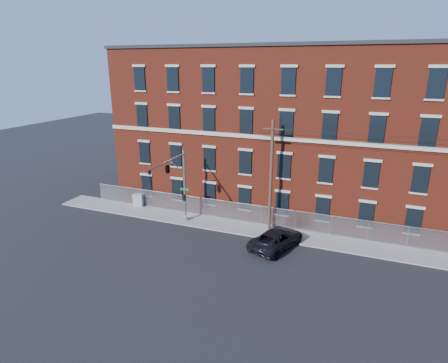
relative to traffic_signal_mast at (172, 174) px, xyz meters
The scene contains 8 objects.
ground 8.35m from the traffic_signal_mast, 19.98° to the right, with size 140.00×140.00×0.00m, color black.
sidewalk 18.98m from the traffic_signal_mast, ahead, with size 65.00×3.00×0.12m, color gray.
mill_building 21.67m from the traffic_signal_mast, 33.14° to the left, with size 55.30×14.32×16.30m.
chain_link_fence 18.97m from the traffic_signal_mast, 12.89° to the left, with size 59.06×0.06×1.85m.
traffic_signal_mast is the anchor object (origin of this frame).
utility_pole_near 8.70m from the traffic_signal_mast, 23.14° to the left, with size 1.80×0.28×10.00m.
pickup_truck 10.52m from the traffic_signal_mast, ahead, with size 2.56×5.54×1.54m, color black.
utility_cabinet 8.76m from the traffic_signal_mast, 149.15° to the left, with size 1.06×0.53×1.32m, color gray.
Camera 1 is at (9.47, -24.88, 14.58)m, focal length 29.62 mm.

